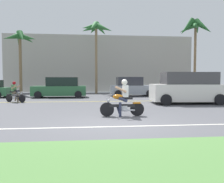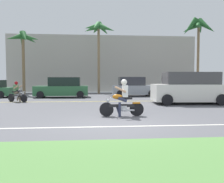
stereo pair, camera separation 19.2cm
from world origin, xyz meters
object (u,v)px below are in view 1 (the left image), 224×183
(suv_nearby, at_px, (188,88))
(palm_tree_2, at_px, (195,29))
(palm_tree_0, at_px, (20,40))
(palm_tree_1, at_px, (96,30))
(parked_car_1, at_px, (60,88))
(parked_car_2, at_px, (131,87))
(parked_car_3, at_px, (180,87))
(motorcyclist_distant, at_px, (15,93))
(motorcyclist, at_px, (123,101))

(suv_nearby, distance_m, palm_tree_2, 12.21)
(palm_tree_0, height_order, palm_tree_1, palm_tree_1)
(parked_car_1, bearing_deg, palm_tree_0, 136.35)
(suv_nearby, distance_m, palm_tree_1, 12.57)
(parked_car_2, xyz_separation_m, palm_tree_1, (-2.95, 3.52, 5.62))
(suv_nearby, bearing_deg, palm_tree_2, 62.41)
(parked_car_1, xyz_separation_m, parked_car_3, (11.14, 2.29, -0.05))
(parked_car_2, distance_m, palm_tree_1, 7.26)
(parked_car_2, bearing_deg, parked_car_3, 15.25)
(suv_nearby, xyz_separation_m, parked_car_1, (-8.35, 5.60, -0.17))
(parked_car_1, distance_m, palm_tree_2, 15.11)
(palm_tree_1, bearing_deg, motorcyclist_distant, -124.45)
(motorcyclist, distance_m, motorcyclist_distant, 8.81)
(parked_car_3, height_order, motorcyclist_distant, parked_car_3)
(palm_tree_1, bearing_deg, parked_car_3, -14.85)
(parked_car_3, relative_size, palm_tree_2, 0.51)
(motorcyclist, relative_size, palm_tree_2, 0.23)
(motorcyclist, bearing_deg, motorcyclist_distant, 133.84)
(palm_tree_0, bearing_deg, motorcyclist_distant, -76.98)
(suv_nearby, xyz_separation_m, palm_tree_1, (-5.25, 10.02, 5.47))
(suv_nearby, bearing_deg, parked_car_2, 109.54)
(parked_car_1, height_order, parked_car_3, parked_car_1)
(parked_car_3, bearing_deg, palm_tree_1, 165.15)
(palm_tree_1, distance_m, palm_tree_2, 10.27)
(parked_car_2, bearing_deg, palm_tree_0, 162.97)
(motorcyclist, height_order, parked_car_1, parked_car_1)
(parked_car_3, xyz_separation_m, motorcyclist_distant, (-13.60, -5.96, -0.14))
(palm_tree_2, bearing_deg, parked_car_1, -163.44)
(suv_nearby, relative_size, palm_tree_1, 0.63)
(parked_car_2, relative_size, parked_car_3, 0.93)
(parked_car_2, distance_m, parked_car_3, 5.29)
(parked_car_1, bearing_deg, palm_tree_2, 16.56)
(palm_tree_1, bearing_deg, suv_nearby, -62.34)
(palm_tree_0, xyz_separation_m, palm_tree_2, (17.59, -0.08, 1.42))
(parked_car_1, xyz_separation_m, palm_tree_0, (-4.24, 4.05, 4.46))
(parked_car_2, height_order, palm_tree_2, palm_tree_2)
(suv_nearby, xyz_separation_m, parked_car_3, (2.79, 7.89, -0.22))
(suv_nearby, height_order, palm_tree_0, palm_tree_0)
(parked_car_1, relative_size, palm_tree_2, 0.55)
(parked_car_1, height_order, palm_tree_0, palm_tree_0)
(parked_car_1, height_order, motorcyclist_distant, parked_car_1)
(parked_car_2, bearing_deg, motorcyclist, -102.39)
(parked_car_3, distance_m, palm_tree_2, 6.54)
(motorcyclist_distant, bearing_deg, suv_nearby, -10.13)
(parked_car_2, bearing_deg, palm_tree_2, 22.80)
(suv_nearby, relative_size, motorcyclist_distant, 3.17)
(suv_nearby, height_order, parked_car_1, suv_nearby)
(palm_tree_2, bearing_deg, parked_car_3, -142.70)
(palm_tree_1, relative_size, palm_tree_2, 0.94)
(parked_car_1, distance_m, palm_tree_1, 7.80)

